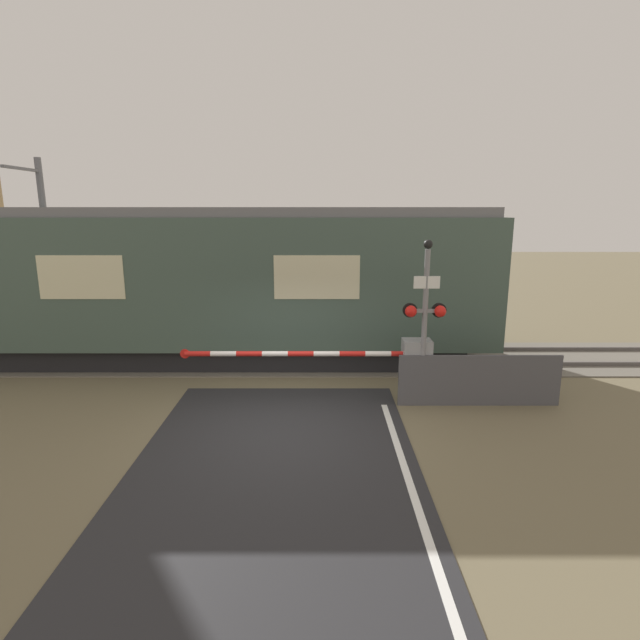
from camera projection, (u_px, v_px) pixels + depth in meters
ground_plane at (283, 426)px, 9.55m from camera, size 80.00×80.00×0.00m
track_bed at (295, 358)px, 13.86m from camera, size 36.00×3.20×0.13m
train at (110, 284)px, 13.42m from camera, size 20.38×3.06×4.11m
crossing_barrier at (401, 368)px, 10.63m from camera, size 5.32×0.44×1.37m
signal_post at (426, 314)px, 10.16m from camera, size 0.90×0.26×3.47m
catenary_pole at (48, 246)px, 15.63m from camera, size 0.20×1.90×5.60m
roadside_fence at (481, 381)px, 10.44m from camera, size 3.40×0.06×1.10m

